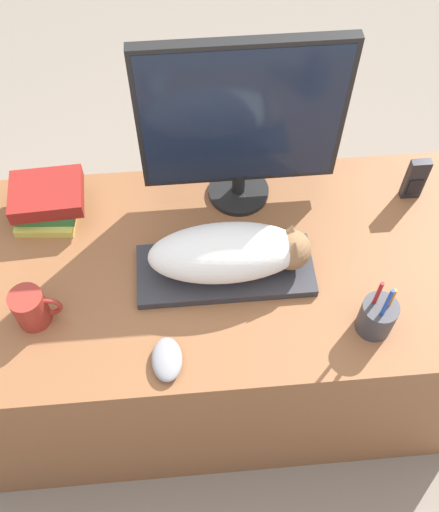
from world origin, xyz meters
TOP-DOWN VIEW (x-y plane):
  - ground_plane at (0.00, 0.00)m, footprint 12.00×12.00m
  - desk at (0.00, 0.33)m, footprint 1.50×0.66m
  - keyboard at (0.03, 0.30)m, footprint 0.44×0.17m
  - cat at (0.05, 0.30)m, footprint 0.39×0.15m
  - monitor at (0.09, 0.56)m, footprint 0.49×0.16m
  - computer_mouse at (-0.13, 0.08)m, footprint 0.07×0.11m
  - coffee_mug at (-0.43, 0.22)m, footprint 0.11×0.08m
  - pen_cup at (0.36, 0.13)m, footprint 0.08×0.08m
  - phone at (0.55, 0.51)m, footprint 0.05×0.03m
  - book_stack at (-0.42, 0.54)m, footprint 0.19×0.18m

SIDE VIEW (x-z plane):
  - ground_plane at x=0.00m, z-range 0.00..0.00m
  - desk at x=0.00m, z-range 0.00..0.73m
  - keyboard at x=0.03m, z-range 0.73..0.76m
  - computer_mouse at x=-0.13m, z-range 0.73..0.76m
  - book_stack at x=-0.42m, z-range 0.73..0.83m
  - pen_cup at x=0.36m, z-range 0.68..0.88m
  - coffee_mug at x=-0.43m, z-range 0.73..0.84m
  - phone at x=0.55m, z-range 0.73..0.86m
  - cat at x=0.05m, z-range 0.76..0.89m
  - monitor at x=0.09m, z-range 0.75..1.24m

